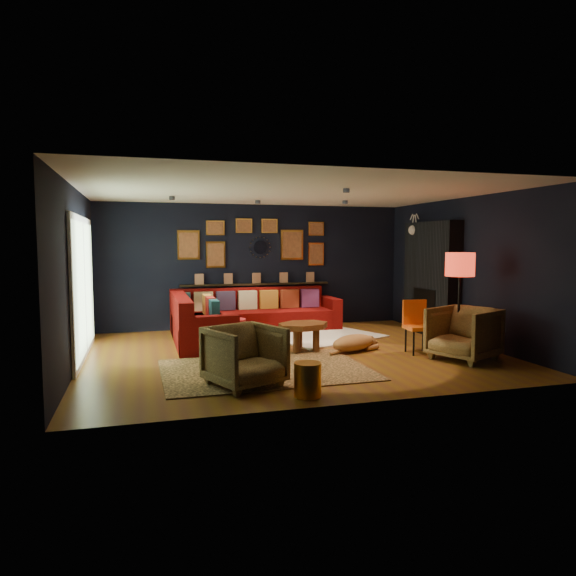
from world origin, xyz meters
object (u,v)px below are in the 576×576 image
object	(u,v)px
sectional	(235,319)
pouf	(232,328)
dog	(354,340)
armchair_left	(245,353)
coffee_table	(303,328)
floor_lamp	(460,269)
orange_chair	(417,322)
gold_stool	(308,380)
armchair_right	(463,331)

from	to	relation	value
sectional	pouf	distance (m)	0.35
pouf	dog	bearing A→B (deg)	-44.47
sectional	dog	xyz separation A→B (m)	(1.61, -2.01, -0.12)
armchair_left	coffee_table	bearing A→B (deg)	30.16
coffee_table	floor_lamp	xyz separation A→B (m)	(2.29, -0.95, 0.99)
pouf	orange_chair	size ratio (longest dim) A/B	0.61
sectional	gold_stool	xyz separation A→B (m)	(0.11, -4.16, -0.12)
armchair_left	floor_lamp	distance (m)	3.84
armchair_right	dog	world-z (taller)	armchair_right
armchair_right	floor_lamp	bearing A→B (deg)	134.73
floor_lamp	armchair_left	bearing A→B (deg)	-167.01
coffee_table	floor_lamp	bearing A→B (deg)	-22.43
armchair_right	gold_stool	bearing A→B (deg)	-92.88
coffee_table	floor_lamp	world-z (taller)	floor_lamp
coffee_table	armchair_left	bearing A→B (deg)	-126.81
dog	coffee_table	bearing A→B (deg)	140.78
armchair_left	armchair_right	xyz separation A→B (m)	(3.51, 0.53, 0.03)
pouf	floor_lamp	xyz separation A→B (m)	(3.23, -2.40, 1.18)
armchair_left	dog	bearing A→B (deg)	12.84
dog	gold_stool	bearing A→B (deg)	-146.83
gold_stool	orange_chair	distance (m)	3.08
floor_lamp	dog	xyz separation A→B (m)	(-1.50, 0.70, -1.18)
sectional	dog	world-z (taller)	sectional
coffee_table	pouf	distance (m)	1.74
sectional	dog	distance (m)	2.58
coffee_table	dog	xyz separation A→B (m)	(0.79, -0.25, -0.18)
pouf	gold_stool	bearing A→B (deg)	-86.55
armchair_left	floor_lamp	world-z (taller)	floor_lamp
sectional	coffee_table	distance (m)	1.95
coffee_table	armchair_right	bearing A→B (deg)	-29.79
armchair_right	orange_chair	distance (m)	0.79
armchair_right	orange_chair	size ratio (longest dim) A/B	1.04
pouf	coffee_table	bearing A→B (deg)	-57.06
floor_lamp	coffee_table	bearing A→B (deg)	157.57
sectional	coffee_table	xyz separation A→B (m)	(0.82, -1.76, 0.06)
pouf	armchair_left	size ratio (longest dim) A/B	0.63
armchair_left	orange_chair	distance (m)	3.32
orange_chair	sectional	bearing A→B (deg)	142.63
pouf	dog	distance (m)	2.43
coffee_table	floor_lamp	size ratio (longest dim) A/B	0.63
gold_stool	dog	xyz separation A→B (m)	(1.50, 2.15, 0.00)
coffee_table	armchair_left	xyz separation A→B (m)	(-1.33, -1.78, 0.04)
armchair_left	floor_lamp	xyz separation A→B (m)	(3.62, 0.84, 0.96)
armchair_left	floor_lamp	bearing A→B (deg)	-10.04
sectional	orange_chair	world-z (taller)	same
armchair_right	orange_chair	world-z (taller)	armchair_right
sectional	floor_lamp	world-z (taller)	floor_lamp
orange_chair	dog	xyz separation A→B (m)	(-0.97, 0.34, -0.30)
coffee_table	armchair_left	world-z (taller)	armchair_left
gold_stool	floor_lamp	size ratio (longest dim) A/B	0.24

